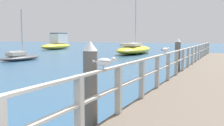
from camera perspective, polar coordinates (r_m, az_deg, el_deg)
The scene contains 9 objects.
pier_deck at distance 14.75m, azimuth 20.32°, elevation -1.81°, with size 2.66×26.84×0.40m, color brown.
pier_railing at distance 14.80m, azimuth 15.60°, elevation 1.59°, with size 0.12×25.36×1.02m.
dock_piling_near at distance 5.38m, azimuth -4.53°, elevation -5.55°, with size 0.29×0.29×1.93m.
dock_piling_far at distance 14.02m, azimuth 13.54°, elevation 1.19°, with size 0.29×0.29×1.93m.
seagull_foreground at distance 4.98m, azimuth -1.58°, elevation 0.30°, with size 0.41×0.32×0.21m.
seagull_background at distance 9.60m, azimuth 11.06°, elevation 2.75°, with size 0.24×0.46×0.21m.
boat_0 at distance 43.69m, azimuth -11.38°, elevation 3.97°, with size 2.93×7.58×2.56m.
boat_4 at distance 31.65m, azimuth 4.64°, elevation 2.89°, with size 3.33×8.89×10.08m.
boat_6 at distance 24.08m, azimuth -18.63°, elevation 1.19°, with size 1.65×4.31×4.27m.
Camera 1 is at (0.90, -1.20, 2.02)m, focal length 43.72 mm.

